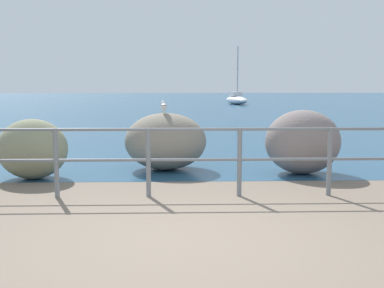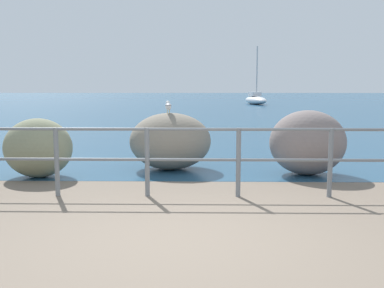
{
  "view_description": "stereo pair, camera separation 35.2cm",
  "coord_description": "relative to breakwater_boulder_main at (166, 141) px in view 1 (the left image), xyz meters",
  "views": [
    {
      "loc": [
        -0.23,
        -4.64,
        1.64
      ],
      "look_at": [
        -0.02,
        2.35,
        0.73
      ],
      "focal_mm": 42.48,
      "sensor_mm": 36.0,
      "label": 1
    },
    {
      "loc": [
        0.13,
        -4.64,
        1.64
      ],
      "look_at": [
        -0.02,
        2.35,
        0.73
      ],
      "focal_mm": 42.48,
      "sensor_mm": 36.0,
      "label": 2
    }
  ],
  "objects": [
    {
      "name": "ground_plane",
      "position": [
        0.48,
        15.87,
        -0.6
      ],
      "size": [
        120.0,
        120.0,
        0.1
      ],
      "primitive_type": "cube",
      "color": "#756656"
    },
    {
      "name": "sea_surface",
      "position": [
        0.48,
        43.85,
        -0.55
      ],
      "size": [
        120.0,
        90.0,
        0.01
      ],
      "primitive_type": "cube",
      "color": "navy",
      "rests_on": "ground_plane"
    },
    {
      "name": "promenade_railing",
      "position": [
        0.48,
        -2.18,
        0.08
      ],
      "size": [
        9.48,
        0.07,
        1.02
      ],
      "color": "slate",
      "rests_on": "ground_plane"
    },
    {
      "name": "breakwater_boulder_main",
      "position": [
        0.0,
        0.0,
        0.0
      ],
      "size": [
        1.59,
        1.33,
        1.11
      ],
      "color": "gray",
      "rests_on": "ground"
    },
    {
      "name": "breakwater_boulder_left",
      "position": [
        -2.31,
        -0.82,
        -0.02
      ],
      "size": [
        1.21,
        1.0,
        1.06
      ],
      "color": "gray",
      "rests_on": "ground"
    },
    {
      "name": "breakwater_boulder_right",
      "position": [
        2.56,
        -0.48,
        0.04
      ],
      "size": [
        1.4,
        1.16,
        1.19
      ],
      "color": "gray",
      "rests_on": "ground"
    },
    {
      "name": "seagull",
      "position": [
        -0.03,
        -0.07,
        0.69
      ],
      "size": [
        0.16,
        0.34,
        0.23
      ],
      "rotation": [
        0.0,
        0.0,
        1.73
      ],
      "color": "gold",
      "rests_on": "breakwater_boulder_main"
    },
    {
      "name": "sailboat",
      "position": [
        5.27,
        30.44,
        -0.13
      ],
      "size": [
        2.1,
        4.57,
        4.9
      ],
      "rotation": [
        0.0,
        0.0,
        4.9
      ],
      "color": "white",
      "rests_on": "sea_surface"
    }
  ]
}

